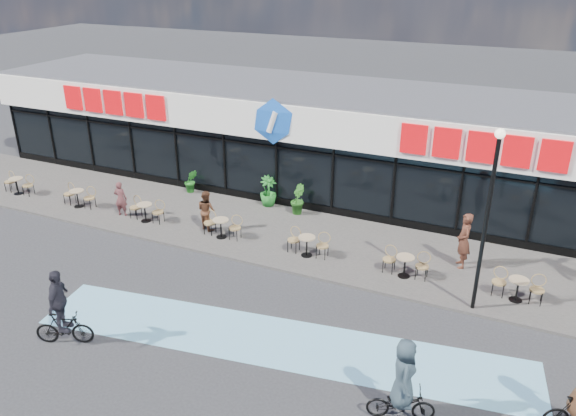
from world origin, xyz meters
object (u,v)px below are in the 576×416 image
Objects in this scene: potted_plant_right at (297,199)px; patron_right at (206,210)px; bistro_set_0 at (18,184)px; pedestrian_a at (464,241)px; lamp_post at (488,209)px; cyclist_a at (402,388)px; potted_plant_left at (191,181)px; patron_left at (121,199)px; potted_plant_mid at (268,191)px.

potted_plant_right is 3.83m from patron_right.
pedestrian_a reaches higher than bistro_set_0.
lamp_post is 3.54× the size of patron_right.
potted_plant_right is at bearing 125.21° from cyclist_a.
potted_plant_left is 12.27m from pedestrian_a.
patron_left reaches higher than bistro_set_0.
bistro_set_0 is at bearing 21.12° from patron_right.
cyclist_a is at bearing -18.35° from bistro_set_0.
pedestrian_a is at bearing -8.87° from potted_plant_left.
potted_plant_left is 0.73× the size of patron_left.
pedestrian_a reaches higher than potted_plant_mid.
bistro_set_0 is at bearing -13.82° from patron_left.
potted_plant_left is (-12.83, 4.32, -2.76)m from lamp_post.
potted_plant_right is 7.20m from patron_left.
potted_plant_mid is (-9.02, 4.41, -2.65)m from lamp_post.
patron_right reaches higher than potted_plant_mid.
patron_right is at bearing -133.31° from potted_plant_right.
bistro_set_0 is at bearing 161.65° from cyclist_a.
potted_plant_mid is 1.46m from potted_plant_right.
lamp_post reaches higher than potted_plant_mid.
lamp_post is 10.38m from potted_plant_mid.
lamp_post reaches higher than cyclist_a.
bistro_set_0 is at bearing 176.95° from lamp_post.
potted_plant_right is at bearing -125.36° from pedestrian_a.
potted_plant_left is 0.86× the size of potted_plant_right.
pedestrian_a is (9.48, 1.04, 0.19)m from patron_right.
patron_right is at bearing 144.50° from cyclist_a.
patron_left is 13.42m from pedestrian_a.
lamp_post is 2.85× the size of pedestrian_a.
cyclist_a is at bearing -50.01° from potted_plant_mid.
patron_right is (2.63, -2.93, 0.26)m from potted_plant_left.
pedestrian_a is at bearing 4.11° from bistro_set_0.
potted_plant_left is at bearing 141.28° from cyclist_a.
potted_plant_mid is 0.81× the size of patron_right.
patron_right is at bearing -104.84° from pedestrian_a.
patron_left is at bearing -105.18° from pedestrian_a.
patron_left is at bearing 154.51° from cyclist_a.
cyclist_a is (8.06, -9.60, 0.14)m from potted_plant_mid.
lamp_post is at bearing -4.62° from pedestrian_a.
cyclist_a is at bearing -54.79° from potted_plant_right.
potted_plant_right is at bearing -9.24° from potted_plant_mid.
potted_plant_left is 0.83× the size of potted_plant_mid.
pedestrian_a is at bearing -14.27° from potted_plant_right.
lamp_post reaches higher than potted_plant_left.
pedestrian_a is (-0.72, 2.43, -2.31)m from lamp_post.
lamp_post reaches higher than pedestrian_a.
patron_right is at bearing 172.24° from lamp_post.
patron_left is 3.88m from patron_right.
bistro_set_0 is at bearing -106.98° from pedestrian_a.
pedestrian_a is (6.86, -1.74, 0.37)m from potted_plant_right.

